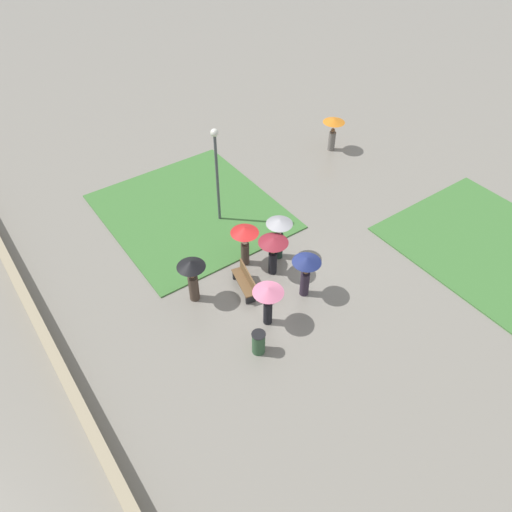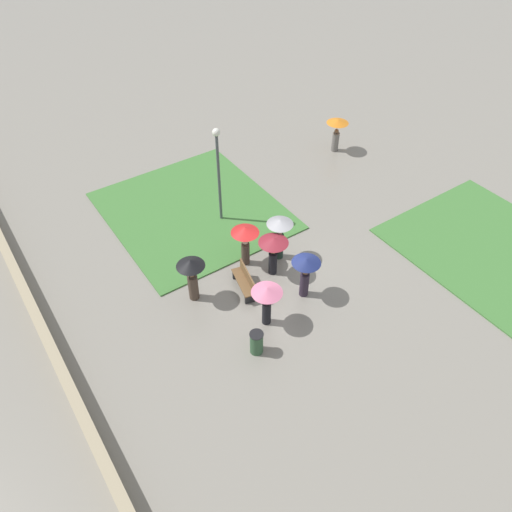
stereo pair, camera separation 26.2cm
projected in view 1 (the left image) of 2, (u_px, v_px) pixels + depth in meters
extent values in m
plane|color=gray|center=(276.00, 275.00, 19.58)|extent=(90.00, 90.00, 0.00)
cube|color=#427A38|center=(191.00, 211.00, 22.54)|extent=(7.88, 7.14, 0.06)
cube|color=tan|center=(65.00, 377.00, 15.78)|extent=(45.00, 0.35, 0.68)
cube|color=brown|center=(244.00, 282.00, 18.72)|extent=(1.63, 0.77, 0.05)
cube|color=brown|center=(248.00, 276.00, 18.60)|extent=(1.55, 0.41, 0.45)
cube|color=#232326|center=(237.00, 274.00, 19.35)|extent=(0.16, 0.39, 0.40)
cube|color=#232326|center=(250.00, 299.00, 18.41)|extent=(0.16, 0.39, 0.40)
cylinder|color=#474C51|center=(217.00, 181.00, 20.75)|extent=(0.12, 0.12, 4.12)
sphere|color=white|center=(214.00, 133.00, 19.24)|extent=(0.32, 0.32, 0.32)
cylinder|color=#335638|center=(259.00, 343.00, 16.63)|extent=(0.45, 0.45, 0.89)
cylinder|color=black|center=(259.00, 334.00, 16.32)|extent=(0.48, 0.48, 0.03)
cylinder|color=#2D2333|center=(305.00, 284.00, 18.52)|extent=(0.47, 0.47, 1.06)
sphere|color=brown|center=(306.00, 271.00, 18.08)|extent=(0.22, 0.22, 0.22)
cylinder|color=#4C4C4F|center=(306.00, 266.00, 17.89)|extent=(0.02, 0.02, 0.35)
cone|color=navy|center=(307.00, 260.00, 17.71)|extent=(1.07, 1.07, 0.18)
cylinder|color=black|center=(268.00, 312.00, 17.52)|extent=(0.41, 0.41, 1.01)
sphere|color=tan|center=(268.00, 301.00, 17.11)|extent=(0.19, 0.19, 0.19)
cylinder|color=#4C4C4F|center=(268.00, 296.00, 16.93)|extent=(0.02, 0.02, 0.35)
cone|color=pink|center=(268.00, 290.00, 16.74)|extent=(1.09, 1.09, 0.20)
cylinder|color=#1E3328|center=(278.00, 246.00, 19.99)|extent=(0.41, 0.41, 1.17)
sphere|color=tan|center=(279.00, 233.00, 19.53)|extent=(0.19, 0.19, 0.19)
cylinder|color=#4C4C4F|center=(279.00, 227.00, 19.34)|extent=(0.02, 0.02, 0.35)
cone|color=gray|center=(279.00, 222.00, 19.15)|extent=(1.05, 1.05, 0.20)
cylinder|color=black|center=(273.00, 263.00, 19.37)|extent=(0.47, 0.47, 1.02)
sphere|color=brown|center=(273.00, 251.00, 18.96)|extent=(0.20, 0.20, 0.20)
cylinder|color=#4C4C4F|center=(273.00, 246.00, 18.77)|extent=(0.02, 0.02, 0.35)
cone|color=maroon|center=(273.00, 240.00, 18.58)|extent=(1.15, 1.15, 0.22)
cylinder|color=#47382D|center=(245.00, 254.00, 19.76)|extent=(0.46, 0.46, 1.01)
sphere|color=beige|center=(245.00, 242.00, 19.34)|extent=(0.23, 0.23, 0.23)
cylinder|color=#4C4C4F|center=(245.00, 236.00, 19.14)|extent=(0.02, 0.02, 0.35)
cone|color=red|center=(245.00, 230.00, 18.93)|extent=(1.10, 1.10, 0.26)
cylinder|color=#47382D|center=(194.00, 288.00, 18.33)|extent=(0.48, 0.48, 1.10)
sphere|color=brown|center=(192.00, 276.00, 17.88)|extent=(0.20, 0.20, 0.20)
cylinder|color=#4C4C4F|center=(192.00, 270.00, 17.70)|extent=(0.02, 0.02, 0.35)
cone|color=black|center=(191.00, 264.00, 17.48)|extent=(1.04, 1.04, 0.27)
cylinder|color=slate|center=(332.00, 141.00, 26.15)|extent=(0.46, 0.46, 1.01)
sphere|color=brown|center=(333.00, 130.00, 25.72)|extent=(0.23, 0.23, 0.23)
cylinder|color=#4C4C4F|center=(334.00, 125.00, 25.53)|extent=(0.02, 0.02, 0.35)
cone|color=orange|center=(334.00, 120.00, 25.34)|extent=(1.13, 1.13, 0.19)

